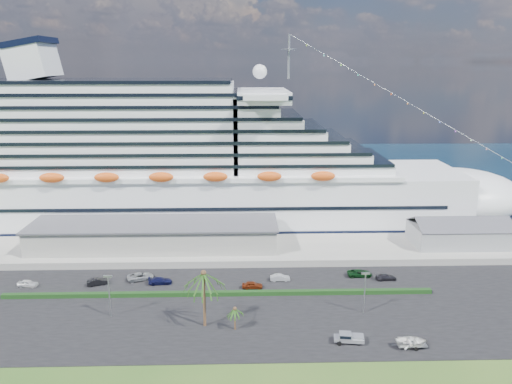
{
  "coord_description": "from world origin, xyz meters",
  "views": [
    {
      "loc": [
        -2.94,
        -77.85,
        46.58
      ],
      "look_at": [
        0.02,
        30.0,
        18.39
      ],
      "focal_mm": 35.0,
      "sensor_mm": 36.0,
      "label": 1
    }
  ],
  "objects_px": {
    "cruise_ship": "(178,169)",
    "pickup_truck": "(348,337)",
    "parked_car_3": "(160,281)",
    "boat_trailer": "(412,341)"
  },
  "relations": [
    {
      "from": "cruise_ship",
      "to": "pickup_truck",
      "type": "bearing_deg",
      "value": -61.26
    },
    {
      "from": "parked_car_3",
      "to": "pickup_truck",
      "type": "bearing_deg",
      "value": -130.04
    },
    {
      "from": "parked_car_3",
      "to": "boat_trailer",
      "type": "height_order",
      "value": "boat_trailer"
    },
    {
      "from": "cruise_ship",
      "to": "boat_trailer",
      "type": "xyz_separation_m",
      "value": [
        46.75,
        -68.28,
        -15.4
      ]
    },
    {
      "from": "parked_car_3",
      "to": "boat_trailer",
      "type": "xyz_separation_m",
      "value": [
        46.13,
        -26.16,
        0.45
      ]
    },
    {
      "from": "parked_car_3",
      "to": "pickup_truck",
      "type": "xyz_separation_m",
      "value": [
        35.8,
        -24.3,
        0.27
      ]
    },
    {
      "from": "cruise_ship",
      "to": "boat_trailer",
      "type": "relative_size",
      "value": 31.06
    },
    {
      "from": "pickup_truck",
      "to": "cruise_ship",
      "type": "bearing_deg",
      "value": 118.74
    },
    {
      "from": "parked_car_3",
      "to": "boat_trailer",
      "type": "bearing_deg",
      "value": -125.43
    },
    {
      "from": "parked_car_3",
      "to": "pickup_truck",
      "type": "height_order",
      "value": "pickup_truck"
    }
  ]
}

